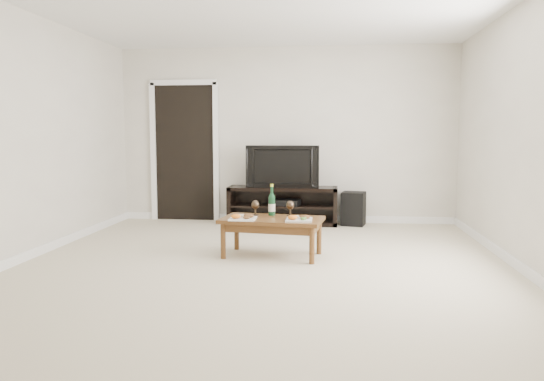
{
  "coord_description": "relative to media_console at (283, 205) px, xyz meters",
  "views": [
    {
      "loc": [
        0.67,
        -5.17,
        1.33
      ],
      "look_at": [
        0.03,
        0.6,
        0.7
      ],
      "focal_mm": 35.0,
      "sensor_mm": 36.0,
      "label": 1
    }
  ],
  "objects": [
    {
      "name": "wine_bottle",
      "position": [
        0.05,
        -1.88,
        0.32
      ],
      "size": [
        0.07,
        0.07,
        0.35
      ],
      "primitive_type": "cylinder",
      "color": "#0F371C",
      "rests_on": "coffee_table"
    },
    {
      "name": "floor",
      "position": [
        0.02,
        -2.5,
        -0.28
      ],
      "size": [
        5.5,
        5.5,
        0.0
      ],
      "primitive_type": "plane",
      "color": "beige",
      "rests_on": "ground"
    },
    {
      "name": "television",
      "position": [
        0.0,
        0.0,
        0.58
      ],
      "size": [
        1.06,
        0.17,
        0.61
      ],
      "primitive_type": "imported",
      "rotation": [
        0.0,
        0.0,
        0.03
      ],
      "color": "black",
      "rests_on": "media_console"
    },
    {
      "name": "plate_right",
      "position": [
        0.37,
        -2.2,
        0.18
      ],
      "size": [
        0.27,
        0.27,
        0.07
      ],
      "primitive_type": "cube",
      "color": "white",
      "rests_on": "coffee_table"
    },
    {
      "name": "coffee_table",
      "position": [
        0.07,
        -2.06,
        -0.07
      ],
      "size": [
        1.14,
        0.73,
        0.42
      ],
      "primitive_type": "cube",
      "rotation": [
        0.0,
        0.0,
        -0.13
      ],
      "color": "brown",
      "rests_on": "ground"
    },
    {
      "name": "back_wall",
      "position": [
        0.02,
        0.27,
        1.02
      ],
      "size": [
        5.0,
        0.04,
        2.6
      ],
      "primitive_type": "cube",
      "color": "silver",
      "rests_on": "ground"
    },
    {
      "name": "av_receiver",
      "position": [
        0.05,
        -0.01,
        0.05
      ],
      "size": [
        0.44,
        0.36,
        0.08
      ],
      "primitive_type": "cube",
      "rotation": [
        0.0,
        0.0,
        -0.15
      ],
      "color": "black",
      "rests_on": "media_console"
    },
    {
      "name": "subwoofer",
      "position": [
        1.03,
        0.02,
        -0.03
      ],
      "size": [
        0.38,
        0.38,
        0.48
      ],
      "primitive_type": "cube",
      "rotation": [
        0.0,
        0.0,
        -0.21
      ],
      "color": "black",
      "rests_on": "ground"
    },
    {
      "name": "goblet_left",
      "position": [
        -0.13,
        -1.9,
        0.23
      ],
      "size": [
        0.09,
        0.09,
        0.17
      ],
      "primitive_type": null,
      "color": "#372A1E",
      "rests_on": "coffee_table"
    },
    {
      "name": "goblet_right",
      "position": [
        0.25,
        -1.9,
        0.23
      ],
      "size": [
        0.09,
        0.09,
        0.17
      ],
      "primitive_type": null,
      "color": "#372A1E",
      "rests_on": "coffee_table"
    },
    {
      "name": "plate_left",
      "position": [
        -0.23,
        -2.19,
        0.18
      ],
      "size": [
        0.27,
        0.27,
        0.07
      ],
      "primitive_type": "cube",
      "color": "white",
      "rests_on": "coffee_table"
    },
    {
      "name": "doorway",
      "position": [
        -1.53,
        0.24,
        0.75
      ],
      "size": [
        0.9,
        0.02,
        2.05
      ],
      "primitive_type": "cube",
      "color": "black",
      "rests_on": "ground"
    },
    {
      "name": "media_console",
      "position": [
        0.0,
        0.0,
        0.0
      ],
      "size": [
        1.59,
        0.45,
        0.55
      ],
      "primitive_type": "cube",
      "color": "black",
      "rests_on": "ground"
    }
  ]
}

